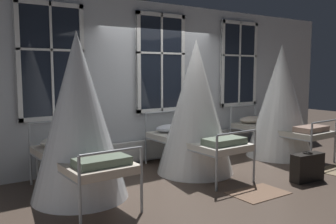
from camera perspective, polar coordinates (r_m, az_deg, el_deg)
The scene contains 8 objects.
ground at distance 6.53m, azimuth 3.99°, elevation -9.00°, with size 21.28×21.28×0.00m, color #4C3D33.
back_wall_with_windows at distance 7.20m, azimuth -1.52°, elevation 4.57°, with size 9.66×0.10×3.00m, color silver.
window_bank at distance 7.12m, azimuth -0.98°, elevation 1.34°, with size 5.27×0.10×2.73m.
cot_first at distance 5.13m, azimuth -13.62°, elevation -0.89°, with size 1.31×1.97×2.27m.
cot_second at distance 6.27m, azimuth 4.25°, elevation 0.52°, with size 1.31×1.97×2.25m.
cot_third at distance 7.76m, azimuth 16.90°, elevation 1.42°, with size 1.31×1.99×2.25m.
rug_second at distance 5.54m, azimuth 13.70°, elevation -12.02°, with size 0.80×0.56×0.01m, color brown.
suitcase_dark at distance 6.29m, azimuth 20.64°, elevation -7.95°, with size 0.58×0.27×0.47m.
Camera 1 is at (-3.98, -4.88, 1.75)m, focal length 39.61 mm.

